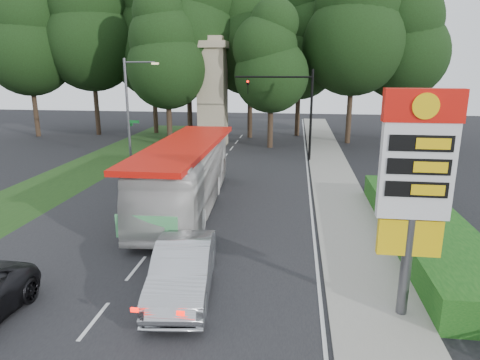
# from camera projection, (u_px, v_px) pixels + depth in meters

# --- Properties ---
(ground) EXTENTS (120.00, 120.00, 0.00)m
(ground) POSITION_uv_depth(u_px,v_px,m) (86.00, 331.00, 12.35)
(ground) COLOR black
(ground) RESTS_ON ground
(road_surface) EXTENTS (14.00, 80.00, 0.02)m
(road_surface) POSITION_uv_depth(u_px,v_px,m) (188.00, 203.00, 23.84)
(road_surface) COLOR black
(road_surface) RESTS_ON ground
(sidewalk_right) EXTENTS (3.00, 80.00, 0.12)m
(sidewalk_right) POSITION_uv_depth(u_px,v_px,m) (344.00, 209.00, 22.78)
(sidewalk_right) COLOR gray
(sidewalk_right) RESTS_ON ground
(grass_verge_left) EXTENTS (5.00, 50.00, 0.02)m
(grass_verge_left) POSITION_uv_depth(u_px,v_px,m) (80.00, 172.00, 30.77)
(grass_verge_left) COLOR #193814
(grass_verge_left) RESTS_ON ground
(hedge) EXTENTS (3.00, 14.00, 1.20)m
(hedge) POSITION_uv_depth(u_px,v_px,m) (425.00, 229.00, 18.43)
(hedge) COLOR #134813
(hedge) RESTS_ON ground
(gas_station_pylon) EXTENTS (2.10, 0.45, 6.85)m
(gas_station_pylon) POSITION_uv_depth(u_px,v_px,m) (416.00, 176.00, 11.97)
(gas_station_pylon) COLOR #59595E
(gas_station_pylon) RESTS_ON ground
(traffic_signal_mast) EXTENTS (6.10, 0.35, 7.20)m
(traffic_signal_mast) POSITION_uv_depth(u_px,v_px,m) (295.00, 102.00, 33.43)
(traffic_signal_mast) COLOR black
(traffic_signal_mast) RESTS_ON ground
(streetlight_signs) EXTENTS (2.75, 0.98, 8.00)m
(streetlight_signs) POSITION_uv_depth(u_px,v_px,m) (130.00, 106.00, 33.15)
(streetlight_signs) COLOR #59595E
(streetlight_signs) RESTS_ON ground
(monument) EXTENTS (3.00, 3.00, 10.05)m
(monument) POSITION_uv_depth(u_px,v_px,m) (213.00, 92.00, 40.02)
(monument) COLOR tan
(monument) RESTS_ON ground
(tree_far_west) EXTENTS (8.96, 8.96, 17.60)m
(tree_far_west) POSITION_uv_depth(u_px,v_px,m) (26.00, 33.00, 43.94)
(tree_far_west) COLOR #2D2116
(tree_far_west) RESTS_ON ground
(tree_west_mid) EXTENTS (9.80, 9.80, 19.25)m
(tree_west_mid) POSITION_uv_depth(u_px,v_px,m) (90.00, 24.00, 44.85)
(tree_west_mid) COLOR #2D2116
(tree_west_mid) RESTS_ON ground
(tree_west_near) EXTENTS (8.40, 8.40, 16.50)m
(tree_west_near) POSITION_uv_depth(u_px,v_px,m) (152.00, 41.00, 46.45)
(tree_west_near) COLOR #2D2116
(tree_west_near) RESTS_ON ground
(tree_center_left) EXTENTS (10.08, 10.08, 19.80)m
(tree_center_left) POSITION_uv_depth(u_px,v_px,m) (187.00, 17.00, 41.48)
(tree_center_left) COLOR #2D2116
(tree_center_left) RESTS_ON ground
(tree_center_right) EXTENTS (9.24, 9.24, 18.15)m
(tree_center_right) POSITION_uv_depth(u_px,v_px,m) (250.00, 29.00, 42.91)
(tree_center_right) COLOR #2D2116
(tree_center_right) RESTS_ON ground
(tree_east_near) EXTENTS (8.12, 8.12, 15.95)m
(tree_east_near) POSITION_uv_depth(u_px,v_px,m) (300.00, 44.00, 44.55)
(tree_east_near) COLOR #2D2116
(tree_east_near) RESTS_ON ground
(tree_east_mid) EXTENTS (9.52, 9.52, 18.70)m
(tree_east_mid) POSITION_uv_depth(u_px,v_px,m) (355.00, 22.00, 39.67)
(tree_east_mid) COLOR #2D2116
(tree_east_mid) RESTS_ON ground
(tree_far_east) EXTENTS (8.68, 8.68, 17.05)m
(tree_far_east) POSITION_uv_depth(u_px,v_px,m) (405.00, 35.00, 41.22)
(tree_far_east) COLOR #2D2116
(tree_far_east) RESTS_ON ground
(tree_monument_left) EXTENTS (7.28, 7.28, 14.30)m
(tree_monument_left) POSITION_uv_depth(u_px,v_px,m) (166.00, 52.00, 38.64)
(tree_monument_left) COLOR #2D2116
(tree_monument_left) RESTS_ON ground
(tree_monument_right) EXTENTS (6.72, 6.72, 13.20)m
(tree_monument_right) POSITION_uv_depth(u_px,v_px,m) (272.00, 59.00, 38.11)
(tree_monument_right) COLOR #2D2116
(tree_monument_right) RESTS_ON ground
(transit_bus) EXTENTS (3.72, 12.90, 3.55)m
(transit_bus) POSITION_uv_depth(u_px,v_px,m) (186.00, 176.00, 22.69)
(transit_bus) COLOR silver
(transit_bus) RESTS_ON ground
(sedan_silver) EXTENTS (2.47, 5.48, 1.75)m
(sedan_silver) POSITION_uv_depth(u_px,v_px,m) (183.00, 269.00, 14.23)
(sedan_silver) COLOR #AAADB2
(sedan_silver) RESTS_ON ground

